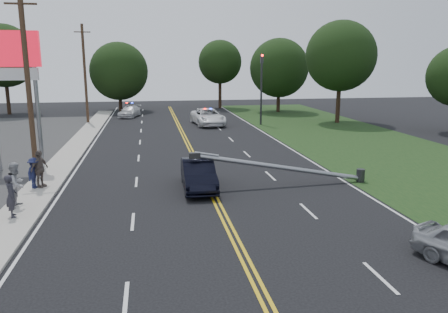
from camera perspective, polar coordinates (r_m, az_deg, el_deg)
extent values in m
plane|color=black|center=(14.67, 2.64, -13.09)|extent=(120.00, 120.00, 0.00)
cube|color=#A7A397|center=(24.40, -22.49, -3.46)|extent=(1.80, 70.00, 0.12)
cube|color=black|center=(28.89, 25.14, -1.46)|extent=(12.00, 80.00, 0.01)
cube|color=gold|center=(23.96, -2.49, -2.92)|extent=(0.36, 80.00, 0.00)
cylinder|color=gray|center=(27.83, -23.13, 5.55)|extent=(0.24, 0.24, 7.00)
cube|color=red|center=(28.00, -26.19, 12.52)|extent=(3.20, 0.35, 2.00)
cube|color=white|center=(28.00, -25.92, 9.66)|extent=(2.80, 0.30, 0.70)
cylinder|color=#2D2D30|center=(44.46, 4.89, 8.63)|extent=(0.20, 0.20, 7.00)
cube|color=#2D2D30|center=(44.38, 4.97, 12.63)|extent=(0.28, 0.28, 0.90)
sphere|color=#FF0C07|center=(44.23, 5.03, 13.02)|extent=(0.22, 0.22, 0.22)
cylinder|color=#2D2D30|center=(24.38, 17.40, -2.39)|extent=(0.44, 0.44, 0.70)
cylinder|color=gray|center=(22.58, 7.43, -1.42)|extent=(8.90, 0.24, 1.80)
cube|color=#2D2D30|center=(21.53, -3.86, 0.12)|extent=(0.55, 0.32, 0.30)
cylinder|color=#382619|center=(25.76, -24.19, 8.36)|extent=(0.28, 0.28, 10.00)
cube|color=#382619|center=(25.89, -25.04, 17.64)|extent=(1.60, 0.10, 0.10)
cylinder|color=#382619|center=(47.38, -17.70, 10.15)|extent=(0.28, 0.28, 10.00)
cube|color=#382619|center=(47.45, -18.04, 15.21)|extent=(1.60, 0.10, 0.10)
cylinder|color=black|center=(59.49, -26.39, 6.90)|extent=(0.44, 0.44, 4.06)
sphere|color=black|center=(59.34, -26.86, 11.67)|extent=(7.47, 7.47, 7.47)
cylinder|color=black|center=(58.91, -13.40, 7.26)|extent=(0.44, 0.44, 2.96)
sphere|color=black|center=(58.72, -13.57, 10.78)|extent=(7.41, 7.41, 7.41)
cylinder|color=black|center=(60.76, -0.53, 8.05)|extent=(0.44, 0.44, 3.64)
sphere|color=black|center=(60.60, -0.53, 12.25)|extent=(5.88, 5.88, 5.88)
cylinder|color=black|center=(56.70, 7.11, 7.44)|extent=(0.44, 0.44, 3.21)
sphere|color=black|center=(56.51, 7.22, 11.40)|extent=(7.39, 7.39, 7.39)
cylinder|color=black|center=(47.53, 14.68, 6.69)|extent=(0.44, 0.44, 3.99)
sphere|color=black|center=(47.34, 15.00, 12.56)|extent=(7.19, 7.19, 7.19)
imported|color=black|center=(21.97, -3.37, -2.37)|extent=(1.63, 4.49, 1.47)
imported|color=white|center=(44.45, -2.11, 5.20)|extent=(3.26, 6.13, 1.64)
imported|color=silver|center=(52.09, -12.20, 5.77)|extent=(2.88, 4.74, 1.29)
imported|color=#2B2A32|center=(19.62, -26.04, -4.64)|extent=(0.61, 0.75, 1.75)
imported|color=#A09FA4|center=(20.94, -25.48, -3.28)|extent=(0.92, 1.09, 1.96)
imported|color=#1C2046|center=(23.61, -23.55, -1.97)|extent=(0.85, 1.12, 1.54)
imported|color=#62554E|center=(23.61, -22.96, -1.50)|extent=(0.95, 1.19, 1.88)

